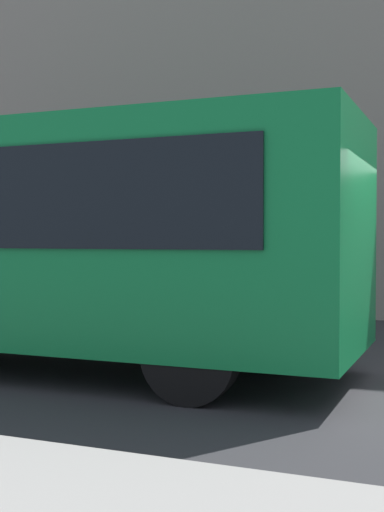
% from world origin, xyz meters
% --- Properties ---
extents(red_bus, '(9.05, 2.54, 3.08)m').
position_xyz_m(red_bus, '(4.79, 0.40, 1.68)').
color(red_bus, '#0F7238').
rests_on(red_bus, ground_plane).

